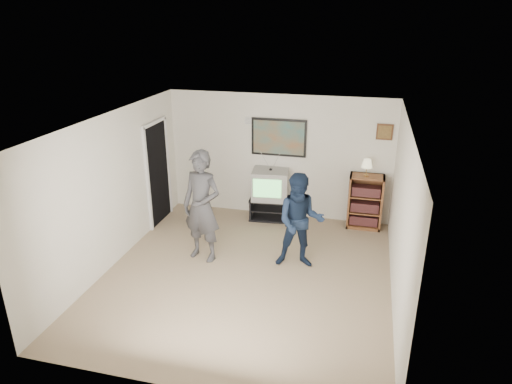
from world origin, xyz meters
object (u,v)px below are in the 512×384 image
at_px(bookshelf, 365,202).
at_px(person_tall, 202,206).
at_px(person_short, 300,221).
at_px(media_stand, 272,208).
at_px(crt_television, 270,184).

distance_m(bookshelf, person_tall, 3.27).
height_order(person_tall, person_short, person_tall).
relative_size(media_stand, bookshelf, 0.87).
relative_size(crt_television, person_short, 0.44).
xyz_separation_m(media_stand, person_tall, (-0.80, -1.86, 0.73)).
xyz_separation_m(bookshelf, person_tall, (-2.63, -1.91, 0.42)).
xyz_separation_m(bookshelf, person_short, (-1.00, -1.77, 0.27)).
distance_m(media_stand, crt_television, 0.52).
bearing_deg(bookshelf, media_stand, -178.43).
distance_m(media_stand, person_short, 2.00).
bearing_deg(media_stand, bookshelf, -3.42).
bearing_deg(person_short, crt_television, 108.04).
bearing_deg(person_tall, media_stand, 79.95).
bearing_deg(crt_television, media_stand, -5.94).
distance_m(bookshelf, person_short, 2.05).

